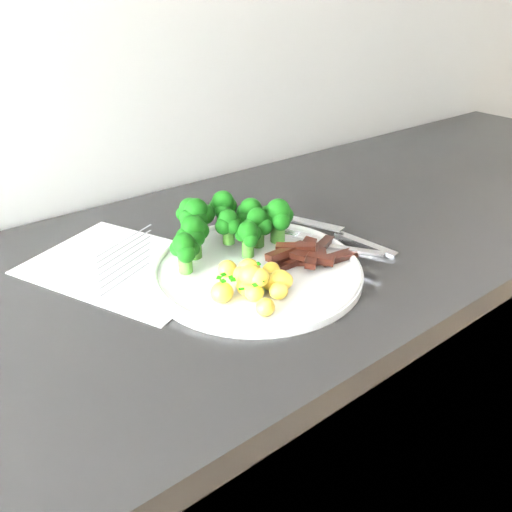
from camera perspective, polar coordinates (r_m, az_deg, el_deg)
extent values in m
cube|color=black|center=(1.09, -4.11, -22.55)|extent=(2.49, 0.62, 0.93)
cube|color=white|center=(0.79, -14.41, -1.05)|extent=(0.30, 0.34, 0.00)
cube|color=slate|center=(0.87, -14.49, 1.78)|extent=(0.12, 0.06, 0.00)
cube|color=slate|center=(0.85, -14.47, 1.15)|extent=(0.12, 0.06, 0.00)
cube|color=slate|center=(0.83, -14.45, 0.49)|extent=(0.12, 0.05, 0.00)
cube|color=slate|center=(0.81, -14.44, -0.20)|extent=(0.11, 0.05, 0.00)
cube|color=slate|center=(0.79, -14.42, -0.92)|extent=(0.11, 0.05, 0.00)
cube|color=slate|center=(0.77, -14.40, -1.67)|extent=(0.10, 0.05, 0.00)
cube|color=slate|center=(0.76, -14.38, -2.46)|extent=(0.10, 0.05, 0.00)
cylinder|color=white|center=(0.74, 0.00, -1.65)|extent=(0.31, 0.31, 0.01)
torus|color=white|center=(0.74, 0.00, -1.20)|extent=(0.31, 0.31, 0.01)
cylinder|color=#30651C|center=(0.78, -3.10, 2.29)|extent=(0.02, 0.02, 0.03)
sphere|color=black|center=(0.78, -2.40, 3.76)|extent=(0.02, 0.02, 0.02)
sphere|color=black|center=(0.78, -3.56, 3.90)|extent=(0.02, 0.02, 0.02)
sphere|color=black|center=(0.76, -3.69, 3.35)|extent=(0.03, 0.03, 0.03)
sphere|color=black|center=(0.76, -2.58, 3.36)|extent=(0.02, 0.02, 0.02)
sphere|color=black|center=(0.77, -3.16, 4.21)|extent=(0.03, 0.03, 0.03)
cylinder|color=#30651C|center=(0.82, -0.58, 3.01)|extent=(0.02, 0.02, 0.03)
sphere|color=black|center=(0.81, 0.25, 4.76)|extent=(0.03, 0.03, 0.03)
sphere|color=black|center=(0.82, -1.19, 4.90)|extent=(0.03, 0.03, 0.03)
sphere|color=black|center=(0.80, -1.23, 4.16)|extent=(0.03, 0.03, 0.03)
sphere|color=black|center=(0.80, -0.04, 4.25)|extent=(0.03, 0.03, 0.03)
sphere|color=black|center=(0.80, -0.60, 5.27)|extent=(0.04, 0.04, 0.04)
cylinder|color=#30651C|center=(0.77, -6.96, 0.90)|extent=(0.02, 0.02, 0.03)
sphere|color=black|center=(0.76, -6.34, 2.87)|extent=(0.03, 0.03, 0.03)
sphere|color=black|center=(0.77, -7.42, 2.91)|extent=(0.03, 0.03, 0.03)
sphere|color=black|center=(0.75, -7.95, 2.18)|extent=(0.03, 0.03, 0.03)
sphere|color=black|center=(0.74, -6.74, 2.00)|extent=(0.03, 0.03, 0.03)
sphere|color=black|center=(0.75, -7.11, 3.24)|extent=(0.04, 0.04, 0.04)
cylinder|color=#30651C|center=(0.82, -3.66, 3.91)|extent=(0.02, 0.02, 0.03)
sphere|color=black|center=(0.82, -3.08, 5.70)|extent=(0.03, 0.03, 0.03)
sphere|color=black|center=(0.82, -4.44, 5.59)|extent=(0.03, 0.03, 0.03)
sphere|color=black|center=(0.80, -3.76, 4.98)|extent=(0.03, 0.03, 0.03)
sphere|color=black|center=(0.81, -3.74, 6.12)|extent=(0.04, 0.04, 0.04)
cylinder|color=#30651C|center=(0.80, -6.59, 2.89)|extent=(0.02, 0.02, 0.03)
sphere|color=black|center=(0.79, -5.76, 4.70)|extent=(0.03, 0.03, 0.03)
sphere|color=black|center=(0.80, -7.00, 4.83)|extent=(0.03, 0.03, 0.03)
sphere|color=black|center=(0.78, -7.55, 4.21)|extent=(0.03, 0.03, 0.03)
sphere|color=black|center=(0.77, -6.39, 4.02)|extent=(0.03, 0.03, 0.03)
sphere|color=black|center=(0.78, -6.73, 5.17)|extent=(0.04, 0.04, 0.04)
cylinder|color=#30651C|center=(0.81, 2.46, 2.72)|extent=(0.02, 0.02, 0.03)
sphere|color=black|center=(0.81, 3.25, 4.60)|extent=(0.03, 0.03, 0.03)
sphere|color=black|center=(0.80, 1.51, 4.58)|extent=(0.03, 0.03, 0.03)
sphere|color=black|center=(0.78, 2.83, 3.91)|extent=(0.03, 0.03, 0.03)
sphere|color=black|center=(0.79, 2.51, 5.11)|extent=(0.04, 0.04, 0.04)
cylinder|color=#30651C|center=(0.73, -7.95, -0.80)|extent=(0.02, 0.02, 0.03)
sphere|color=black|center=(0.72, -7.14, 0.82)|extent=(0.02, 0.02, 0.02)
sphere|color=black|center=(0.73, -8.81, 0.87)|extent=(0.02, 0.02, 0.02)
sphere|color=black|center=(0.71, -7.85, 0.24)|extent=(0.03, 0.03, 0.03)
sphere|color=black|center=(0.71, -8.11, 1.37)|extent=(0.03, 0.03, 0.03)
cylinder|color=#30651C|center=(0.76, -0.91, 0.87)|extent=(0.02, 0.02, 0.03)
sphere|color=black|center=(0.76, -0.31, 2.52)|extent=(0.03, 0.03, 0.03)
sphere|color=black|center=(0.76, -1.63, 2.38)|extent=(0.02, 0.02, 0.02)
sphere|color=black|center=(0.75, -0.61, 1.78)|extent=(0.02, 0.02, 0.02)
sphere|color=black|center=(0.75, -0.93, 2.84)|extent=(0.03, 0.03, 0.03)
cylinder|color=#30651C|center=(0.79, 0.19, 2.11)|extent=(0.02, 0.02, 0.03)
sphere|color=black|center=(0.79, 1.06, 3.79)|extent=(0.03, 0.03, 0.03)
sphere|color=black|center=(0.79, -0.34, 3.89)|extent=(0.03, 0.03, 0.03)
sphere|color=black|center=(0.78, -0.55, 3.34)|extent=(0.03, 0.03, 0.03)
sphere|color=black|center=(0.78, 0.91, 3.29)|extent=(0.03, 0.03, 0.03)
sphere|color=black|center=(0.78, 0.19, 4.26)|extent=(0.03, 0.03, 0.03)
cylinder|color=#30651C|center=(0.83, -7.29, 3.20)|extent=(0.02, 0.02, 0.03)
sphere|color=black|center=(0.83, -6.71, 4.90)|extent=(0.03, 0.03, 0.03)
sphere|color=black|center=(0.83, -8.19, 4.72)|extent=(0.02, 0.02, 0.02)
sphere|color=black|center=(0.81, -7.18, 4.19)|extent=(0.02, 0.02, 0.02)
sphere|color=black|center=(0.82, -7.44, 5.31)|extent=(0.03, 0.03, 0.03)
ellipsoid|color=#FAE451|center=(0.69, 1.68, -2.90)|extent=(0.03, 0.02, 0.02)
ellipsoid|color=#FAE451|center=(0.72, -3.26, -1.43)|extent=(0.03, 0.03, 0.02)
ellipsoid|color=#FAE451|center=(0.67, 2.56, -3.93)|extent=(0.03, 0.03, 0.02)
ellipsoid|color=#FAE451|center=(0.67, -0.77, -3.74)|extent=(0.03, 0.02, 0.02)
ellipsoid|color=#FAE451|center=(0.69, -0.61, -2.73)|extent=(0.03, 0.03, 0.03)
ellipsoid|color=#FAE451|center=(0.68, -1.11, -2.96)|extent=(0.03, 0.03, 0.02)
ellipsoid|color=#FAE451|center=(0.71, 1.70, -1.67)|extent=(0.03, 0.02, 0.03)
ellipsoid|color=#FAE451|center=(0.68, -1.03, -3.41)|extent=(0.03, 0.03, 0.02)
ellipsoid|color=#FAE451|center=(0.66, -0.17, -4.16)|extent=(0.03, 0.02, 0.02)
ellipsoid|color=#FAE451|center=(0.68, -1.20, -1.83)|extent=(0.03, 0.03, 0.02)
ellipsoid|color=#FAE451|center=(0.68, -0.90, -1.48)|extent=(0.03, 0.03, 0.03)
ellipsoid|color=#FAE451|center=(0.67, -1.53, -2.05)|extent=(0.03, 0.03, 0.02)
ellipsoid|color=#FAE451|center=(0.69, 2.70, -2.71)|extent=(0.03, 0.03, 0.03)
ellipsoid|color=#FAE451|center=(0.68, -0.62, -1.72)|extent=(0.03, 0.03, 0.03)
ellipsoid|color=#FAE451|center=(0.66, -3.85, -4.11)|extent=(0.03, 0.03, 0.03)
ellipsoid|color=#FAE451|center=(0.64, 1.06, -5.77)|extent=(0.02, 0.02, 0.02)
ellipsoid|color=#FAE451|center=(0.69, 2.93, -2.83)|extent=(0.03, 0.03, 0.03)
ellipsoid|color=#FAE451|center=(0.66, 0.36, -2.44)|extent=(0.03, 0.03, 0.02)
ellipsoid|color=#FAE451|center=(0.67, -0.62, -2.14)|extent=(0.03, 0.03, 0.03)
cube|color=#0E5E03|center=(0.67, -1.14, -1.71)|extent=(0.01, 0.01, 0.00)
cube|color=#0E5E03|center=(0.67, -3.67, -2.10)|extent=(0.01, 0.01, 0.00)
cube|color=#0E5E03|center=(0.66, 0.69, -2.72)|extent=(0.01, 0.01, 0.00)
cube|color=#0E5E03|center=(0.63, -1.63, -3.70)|extent=(0.01, 0.01, 0.00)
cube|color=#0E5E03|center=(0.65, -2.84, -2.41)|extent=(0.01, 0.01, 0.00)
cube|color=#0E5E03|center=(0.67, -0.19, -1.14)|extent=(0.01, 0.01, 0.00)
cube|color=#0E5E03|center=(0.68, -1.41, -1.57)|extent=(0.01, 0.01, 0.00)
cube|color=#0E5E03|center=(0.65, -3.74, -2.81)|extent=(0.01, 0.01, 0.00)
cube|color=#0E5E03|center=(0.65, -2.60, -2.66)|extent=(0.01, 0.01, 0.00)
cube|color=#0E5E03|center=(0.67, 0.34, -1.68)|extent=(0.01, 0.01, 0.00)
cube|color=#0E5E03|center=(0.66, -4.17, -2.45)|extent=(0.01, 0.01, 0.00)
cube|color=#0E5E03|center=(0.63, -0.11, -3.28)|extent=(0.01, 0.01, 0.00)
cube|color=#0E5E03|center=(0.67, 0.21, -0.87)|extent=(0.01, 0.01, 0.00)
cube|color=#0E5E03|center=(0.67, -0.18, -1.59)|extent=(0.01, 0.01, 0.00)
cube|color=black|center=(0.75, 4.28, -0.59)|extent=(0.08, 0.03, 0.02)
cube|color=black|center=(0.75, 4.92, -0.57)|extent=(0.06, 0.05, 0.01)
cube|color=black|center=(0.76, 4.19, -0.18)|extent=(0.06, 0.03, 0.01)
cube|color=black|center=(0.80, 7.46, 1.17)|extent=(0.07, 0.04, 0.02)
cube|color=black|center=(0.77, 9.23, -0.10)|extent=(0.07, 0.03, 0.01)
cube|color=black|center=(0.76, 5.48, 0.08)|extent=(0.06, 0.06, 0.02)
cube|color=black|center=(0.76, 5.76, 0.48)|extent=(0.06, 0.02, 0.01)
cube|color=black|center=(0.75, 6.31, 0.05)|extent=(0.06, 0.06, 0.01)
cube|color=black|center=(0.75, 4.50, 0.91)|extent=(0.05, 0.05, 0.02)
cube|color=black|center=(0.75, 3.46, 0.49)|extent=(0.07, 0.02, 0.01)
cube|color=black|center=(0.74, 6.31, -0.14)|extent=(0.05, 0.06, 0.02)
cube|color=black|center=(0.76, 5.55, 0.84)|extent=(0.06, 0.05, 0.01)
cube|color=silver|center=(0.79, 10.13, 0.80)|extent=(0.06, 0.12, 0.02)
cube|color=silver|center=(0.81, 5.17, 2.29)|extent=(0.03, 0.03, 0.01)
cylinder|color=silver|center=(0.83, 3.79, 2.92)|extent=(0.02, 0.04, 0.00)
cylinder|color=silver|center=(0.82, 3.65, 2.80)|extent=(0.02, 0.04, 0.00)
cylinder|color=silver|center=(0.82, 3.51, 2.68)|extent=(0.02, 0.04, 0.00)
cylinder|color=silver|center=(0.82, 3.37, 2.56)|extent=(0.02, 0.04, 0.00)
cube|color=silver|center=(0.87, 5.96, 3.78)|extent=(0.05, 0.13, 0.01)
cube|color=silver|center=(0.83, 12.18, 1.18)|extent=(0.04, 0.11, 0.02)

